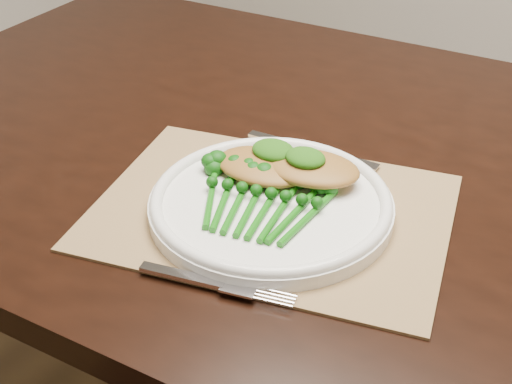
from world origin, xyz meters
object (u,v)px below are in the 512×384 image
Objects in this scene: dinner_plate at (271,203)px; chicken_fillet_left at (263,166)px; placemat at (272,211)px; broccolini_bundle at (259,206)px; dining_table at (342,355)px.

chicken_fillet_left is (-0.04, 0.04, 0.02)m from dinner_plate.
chicken_fillet_left is at bearing 133.68° from dinner_plate.
placemat is 0.06m from chicken_fillet_left.
broccolini_bundle is at bearing -64.25° from chicken_fillet_left.
dining_table is 13.46× the size of chicken_fillet_left.
dinner_plate is 0.03m from broccolini_bundle.
chicken_fillet_left is at bearing 120.53° from placemat.
placemat is 2.20× the size of broccolini_bundle.
chicken_fillet_left is 0.64× the size of broccolini_bundle.
dinner_plate is (-0.03, -0.17, 0.39)m from dining_table.
dining_table is at bearing 78.79° from dinner_plate.
placemat reaches higher than dining_table.
dining_table is 0.43m from chicken_fillet_left.
dining_table is 3.92× the size of placemat.
broccolini_bundle is at bearing -105.33° from dining_table.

